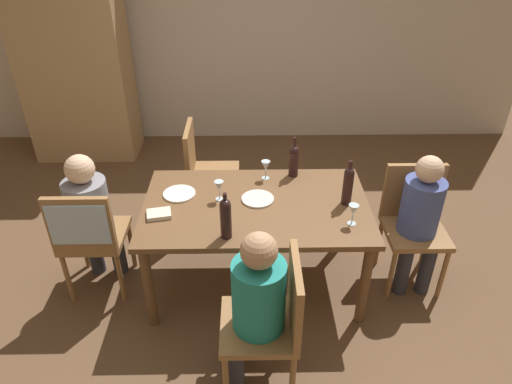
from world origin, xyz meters
name	(u,v)px	position (x,y,z in m)	size (l,w,h in m)	color
ground_plane	(256,280)	(0.00, 0.00, 0.00)	(10.00, 10.00, 0.00)	brown
rear_room_partition	(252,24)	(0.00, 2.69, 1.35)	(6.40, 0.12, 2.70)	beige
armoire_cabinet	(74,59)	(-1.90, 2.24, 1.10)	(1.18, 0.62, 2.18)	tan
dining_table	(256,214)	(0.00, 0.00, 0.64)	(1.59, 0.97, 0.72)	brown
chair_left_end	(87,231)	(-1.18, -0.12, 0.59)	(0.44, 0.46, 0.92)	olive
chair_right_end	(413,217)	(1.18, 0.09, 0.53)	(0.44, 0.44, 0.92)	olive
chair_near	(274,317)	(0.09, -0.87, 0.53)	(0.44, 0.44, 0.92)	olive
chair_far_left	(204,168)	(-0.45, 0.87, 0.53)	(0.44, 0.44, 0.92)	olive
person_woman_host	(91,212)	(-1.18, 0.03, 0.65)	(0.30, 0.34, 1.12)	#33333D
person_man_bearded	(421,215)	(1.18, -0.03, 0.63)	(0.29, 0.33, 1.09)	#33333D
person_man_guest	(254,303)	(-0.03, -0.87, 0.65)	(0.34, 0.30, 1.12)	#33333D
wine_bottle_tall_green	(348,185)	(0.63, 0.00, 0.88)	(0.07, 0.07, 0.34)	black
wine_bottle_dark_red	(294,159)	(0.29, 0.40, 0.86)	(0.07, 0.07, 0.32)	black
wine_bottle_short_olive	(226,217)	(-0.19, -0.37, 0.87)	(0.07, 0.07, 0.33)	black
wine_glass_near_left	(219,187)	(-0.26, 0.06, 0.83)	(0.07, 0.07, 0.15)	silver
wine_glass_centre	(266,166)	(0.08, 0.35, 0.83)	(0.07, 0.07, 0.15)	silver
wine_glass_near_right	(353,210)	(0.63, -0.24, 0.83)	(0.07, 0.07, 0.15)	silver
dinner_plate_host	(179,194)	(-0.55, 0.13, 0.73)	(0.23, 0.23, 0.01)	white
dinner_plate_guest_left	(258,199)	(0.01, 0.05, 0.73)	(0.23, 0.23, 0.01)	silver
folded_napkin	(159,214)	(-0.66, -0.13, 0.74)	(0.16, 0.12, 0.03)	beige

